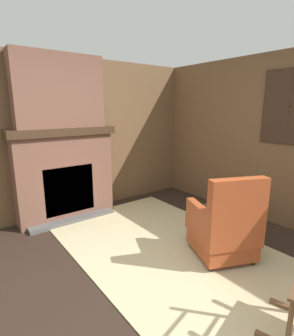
{
  "coord_description": "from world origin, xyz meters",
  "views": [
    {
      "loc": [
        1.63,
        -1.33,
        1.68
      ],
      "look_at": [
        -1.06,
        0.7,
        0.9
      ],
      "focal_mm": 28.0,
      "sensor_mm": 36.0,
      "label": 1
    }
  ],
  "objects_px": {
    "firewood_stack": "(212,211)",
    "decorative_plate_on_mantel": "(58,118)",
    "armchair": "(224,228)",
    "storage_case": "(93,122)",
    "oil_lamp_vase": "(23,123)"
  },
  "relations": [
    {
      "from": "firewood_stack",
      "to": "decorative_plate_on_mantel",
      "type": "distance_m",
      "value": 2.71
    },
    {
      "from": "firewood_stack",
      "to": "storage_case",
      "type": "distance_m",
      "value": 2.34
    },
    {
      "from": "armchair",
      "to": "firewood_stack",
      "type": "xyz_separation_m",
      "value": [
        -0.8,
        0.78,
        -0.26
      ]
    },
    {
      "from": "storage_case",
      "to": "decorative_plate_on_mantel",
      "type": "height_order",
      "value": "decorative_plate_on_mantel"
    },
    {
      "from": "oil_lamp_vase",
      "to": "decorative_plate_on_mantel",
      "type": "xyz_separation_m",
      "value": [
        -0.02,
        0.49,
        0.05
      ]
    },
    {
      "from": "armchair",
      "to": "decorative_plate_on_mantel",
      "type": "distance_m",
      "value": 2.73
    },
    {
      "from": "firewood_stack",
      "to": "decorative_plate_on_mantel",
      "type": "relative_size",
      "value": 1.49
    },
    {
      "from": "armchair",
      "to": "storage_case",
      "type": "bearing_deg",
      "value": 35.78
    },
    {
      "from": "storage_case",
      "to": "firewood_stack",
      "type": "bearing_deg",
      "value": 41.4
    },
    {
      "from": "oil_lamp_vase",
      "to": "decorative_plate_on_mantel",
      "type": "bearing_deg",
      "value": 92.33
    },
    {
      "from": "firewood_stack",
      "to": "storage_case",
      "type": "xyz_separation_m",
      "value": [
        -1.43,
        -1.26,
        1.36
      ]
    },
    {
      "from": "storage_case",
      "to": "decorative_plate_on_mantel",
      "type": "distance_m",
      "value": 0.54
    },
    {
      "from": "decorative_plate_on_mantel",
      "to": "storage_case",
      "type": "bearing_deg",
      "value": 87.85
    },
    {
      "from": "armchair",
      "to": "storage_case",
      "type": "distance_m",
      "value": 2.53
    },
    {
      "from": "firewood_stack",
      "to": "oil_lamp_vase",
      "type": "bearing_deg",
      "value": -121.96
    }
  ]
}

